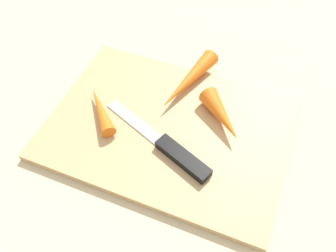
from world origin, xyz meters
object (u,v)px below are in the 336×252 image
cutting_board (168,128)px  carrot_medium (101,110)px  carrot_longest (185,80)px  knife (176,153)px  carrot_shortest (222,116)px

cutting_board → carrot_medium: carrot_medium is taller
cutting_board → carrot_longest: (-0.00, 0.09, 0.02)m
knife → carrot_shortest: size_ratio=2.05×
carrot_longest → carrot_medium: bearing=-29.0°
cutting_board → knife: size_ratio=1.87×
cutting_board → carrot_shortest: carrot_shortest is taller
carrot_medium → carrot_shortest: size_ratio=1.00×
cutting_board → knife: bearing=-56.0°
carrot_longest → carrot_medium: carrot_longest is taller
knife → carrot_medium: size_ratio=2.05×
cutting_board → carrot_longest: bearing=92.8°
carrot_longest → cutting_board: bearing=17.4°
cutting_board → carrot_longest: carrot_longest is taller
cutting_board → carrot_longest: 0.09m
knife → carrot_shortest: 0.09m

